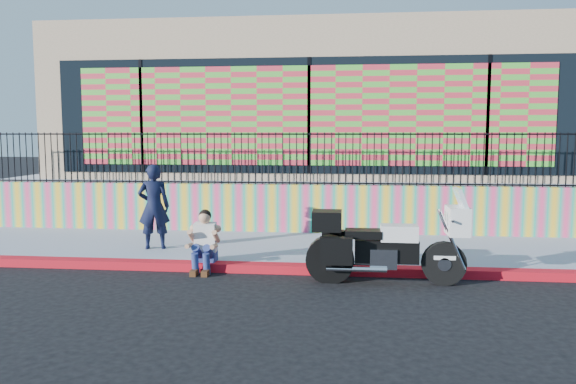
# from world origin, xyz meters

# --- Properties ---
(ground) EXTENTS (90.00, 90.00, 0.00)m
(ground) POSITION_xyz_m (0.00, 0.00, 0.00)
(ground) COLOR black
(ground) RESTS_ON ground
(red_curb) EXTENTS (16.00, 0.30, 0.15)m
(red_curb) POSITION_xyz_m (0.00, 0.00, 0.07)
(red_curb) COLOR #AC0C24
(red_curb) RESTS_ON ground
(sidewalk) EXTENTS (16.00, 3.00, 0.15)m
(sidewalk) POSITION_xyz_m (0.00, 1.65, 0.07)
(sidewalk) COLOR #969FB4
(sidewalk) RESTS_ON ground
(mural_wall) EXTENTS (16.00, 0.20, 1.10)m
(mural_wall) POSITION_xyz_m (0.00, 3.25, 0.70)
(mural_wall) COLOR #FA417A
(mural_wall) RESTS_ON sidewalk
(metal_fence) EXTENTS (15.80, 0.04, 1.20)m
(metal_fence) POSITION_xyz_m (0.00, 3.25, 1.85)
(metal_fence) COLOR black
(metal_fence) RESTS_ON mural_wall
(elevated_platform) EXTENTS (16.00, 10.00, 1.25)m
(elevated_platform) POSITION_xyz_m (0.00, 8.35, 0.62)
(elevated_platform) COLOR #969FB4
(elevated_platform) RESTS_ON ground
(storefront_building) EXTENTS (14.00, 8.06, 4.00)m
(storefront_building) POSITION_xyz_m (0.00, 8.13, 3.25)
(storefront_building) COLOR tan
(storefront_building) RESTS_ON elevated_platform
(police_motorcycle) EXTENTS (2.53, 0.84, 1.57)m
(police_motorcycle) POSITION_xyz_m (1.55, -0.53, 0.66)
(police_motorcycle) COLOR black
(police_motorcycle) RESTS_ON ground
(police_officer) EXTENTS (0.69, 0.54, 1.68)m
(police_officer) POSITION_xyz_m (-2.84, 1.06, 0.99)
(police_officer) COLOR black
(police_officer) RESTS_ON sidewalk
(seated_man) EXTENTS (0.54, 0.71, 1.06)m
(seated_man) POSITION_xyz_m (-1.55, -0.10, 0.45)
(seated_man) COLOR navy
(seated_man) RESTS_ON ground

